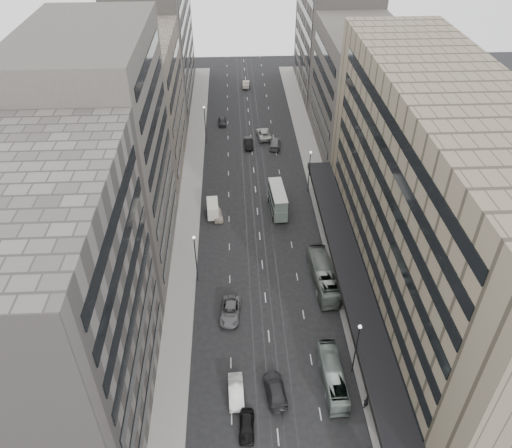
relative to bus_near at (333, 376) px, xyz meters
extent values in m
plane|color=black|center=(-6.96, 6.47, -1.34)|extent=(220.00, 220.00, 0.00)
cube|color=gray|center=(5.04, 43.97, -1.26)|extent=(4.00, 125.00, 0.15)
cube|color=gray|center=(-18.96, 43.97, -1.26)|extent=(4.00, 125.00, 0.15)
cube|color=#786E58|center=(14.54, 14.47, 13.66)|extent=(15.00, 60.00, 30.00)
cube|color=black|center=(5.04, 14.47, 2.66)|extent=(4.40, 60.00, 0.50)
cube|color=#4C4841|center=(14.54, 58.47, 10.66)|extent=(15.00, 28.00, 24.00)
cube|color=slate|center=(14.54, 88.47, 12.66)|extent=(15.00, 32.00, 28.00)
cube|color=slate|center=(-28.46, -1.53, 13.66)|extent=(15.00, 28.00, 30.00)
cube|color=#4C4841|center=(-28.46, 25.47, 15.66)|extent=(15.00, 26.00, 34.00)
cube|color=#766A5C|center=(-28.46, 52.47, 11.16)|extent=(15.00, 28.00, 25.00)
cube|color=slate|center=(-28.46, 85.47, 12.66)|extent=(15.00, 38.00, 28.00)
cylinder|color=#262628|center=(2.74, 1.47, 2.66)|extent=(0.16, 0.16, 8.00)
sphere|color=silver|center=(2.74, 1.47, 6.76)|extent=(0.44, 0.44, 0.44)
cylinder|color=#262628|center=(2.74, 41.47, 2.66)|extent=(0.16, 0.16, 8.00)
sphere|color=silver|center=(2.74, 41.47, 6.76)|extent=(0.44, 0.44, 0.44)
cylinder|color=#262628|center=(-16.66, 18.47, 2.66)|extent=(0.16, 0.16, 8.00)
sphere|color=silver|center=(-16.66, 18.47, 6.76)|extent=(0.44, 0.44, 0.44)
cylinder|color=#262628|center=(-16.66, 61.47, 2.66)|extent=(0.16, 0.16, 8.00)
sphere|color=silver|center=(-16.66, 61.47, 6.76)|extent=(0.44, 0.44, 0.44)
imported|color=gray|center=(0.00, 0.00, 0.00)|extent=(2.39, 9.63, 2.67)
imported|color=gray|center=(1.54, 16.87, 0.26)|extent=(3.26, 11.56, 3.19)
cube|color=gray|center=(-3.47, 35.36, 0.16)|extent=(2.78, 8.27, 2.08)
cube|color=gray|center=(-3.47, 35.36, 2.10)|extent=(2.71, 7.94, 1.81)
cube|color=silver|center=(-3.47, 35.36, 3.06)|extent=(2.78, 8.27, 0.11)
cylinder|color=black|center=(-4.41, 32.37, -0.88)|extent=(0.31, 0.92, 0.90)
cylinder|color=black|center=(-2.16, 32.51, -0.88)|extent=(0.31, 0.92, 0.90)
cylinder|color=black|center=(-4.79, 38.22, -0.88)|extent=(0.31, 0.92, 0.90)
cylinder|color=black|center=(-2.53, 38.36, -0.88)|extent=(0.31, 0.92, 0.90)
cube|color=silver|center=(-14.71, 34.64, -0.35)|extent=(2.14, 4.32, 1.30)
cube|color=silver|center=(-14.71, 34.64, 0.81)|extent=(2.10, 4.23, 1.02)
cylinder|color=black|center=(-15.57, 33.20, -1.00)|extent=(0.23, 0.68, 0.67)
cylinder|color=black|center=(-13.68, 33.31, -1.00)|extent=(0.23, 0.68, 0.67)
cylinder|color=black|center=(-15.74, 35.97, -1.00)|extent=(0.23, 0.68, 0.67)
cylinder|color=black|center=(-13.85, 36.09, -1.00)|extent=(0.23, 0.68, 0.67)
imported|color=black|center=(-10.31, -5.49, -0.62)|extent=(1.90, 4.27, 1.43)
imported|color=white|center=(-11.40, -1.15, -0.53)|extent=(1.85, 4.92, 1.60)
imported|color=#5F5F62|center=(-11.93, 11.37, -0.55)|extent=(3.17, 5.88, 1.57)
imported|color=#29292C|center=(-6.84, -1.15, -0.53)|extent=(2.84, 5.74, 1.60)
imported|color=#AFA191|center=(-13.88, 33.83, -0.65)|extent=(2.09, 4.18, 1.37)
imported|color=black|center=(-7.61, 59.17, -0.51)|extent=(1.89, 5.04, 1.65)
imported|color=#B8B8B4|center=(-4.09, 63.25, -0.49)|extent=(3.49, 6.40, 1.70)
imported|color=slate|center=(-2.01, 58.83, -0.54)|extent=(2.87, 5.74, 1.60)
imported|color=#242427|center=(-13.21, 70.13, -0.62)|extent=(1.86, 4.28, 1.44)
imported|color=#C1B2A0|center=(-6.99, 92.20, -0.53)|extent=(1.96, 4.99, 1.62)
imported|color=black|center=(3.24, -3.50, -0.16)|extent=(0.89, 0.82, 2.05)
camera|label=1|loc=(-10.83, -35.41, 49.70)|focal=35.00mm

